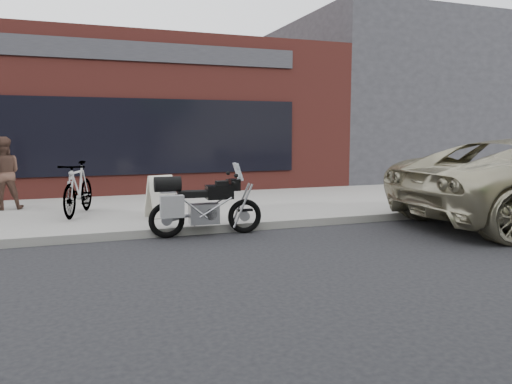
{
  "coord_description": "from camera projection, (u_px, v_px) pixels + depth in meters",
  "views": [
    {
      "loc": [
        -3.08,
        -4.53,
        1.81
      ],
      "look_at": [
        -0.31,
        2.99,
        0.85
      ],
      "focal_mm": 35.0,
      "sensor_mm": 36.0,
      "label": 1
    }
  ],
  "objects": [
    {
      "name": "neighbour_building",
      "position": [
        391.0,
        105.0,
        21.61
      ],
      "size": [
        10.0,
        10.0,
        6.0
      ],
      "primitive_type": "cube",
      "color": "#26252A",
      "rests_on": "ground"
    },
    {
      "name": "sandwich_sign",
      "position": [
        161.0,
        196.0,
        9.84
      ],
      "size": [
        0.63,
        0.61,
        0.82
      ],
      "rotation": [
        0.0,
        0.0,
        0.31
      ],
      "color": "beige",
      "rests_on": "near_sidewalk"
    },
    {
      "name": "storefront",
      "position": [
        103.0,
        120.0,
        17.57
      ],
      "size": [
        14.0,
        10.07,
        4.5
      ],
      "color": "#5B221D",
      "rests_on": "ground"
    },
    {
      "name": "bicycle_rear",
      "position": [
        78.0,
        188.0,
        10.01
      ],
      "size": [
        1.03,
        1.87,
        1.08
      ],
      "primitive_type": "imported",
      "rotation": [
        0.0,
        0.0,
        -0.31
      ],
      "color": "gray",
      "rests_on": "near_sidewalk"
    },
    {
      "name": "ground",
      "position": [
        376.0,
        298.0,
        5.49
      ],
      "size": [
        120.0,
        120.0,
        0.0
      ],
      "primitive_type": "plane",
      "color": "black",
      "rests_on": "ground"
    },
    {
      "name": "near_sidewalk",
      "position": [
        211.0,
        205.0,
        12.0
      ],
      "size": [
        44.0,
        6.0,
        0.15
      ],
      "primitive_type": "cube",
      "color": "gray",
      "rests_on": "ground"
    },
    {
      "name": "motorcycle",
      "position": [
        199.0,
        205.0,
        8.69
      ],
      "size": [
        2.02,
        0.65,
        1.28
      ],
      "rotation": [
        0.0,
        0.0,
        -0.05
      ],
      "color": "black",
      "rests_on": "ground"
    },
    {
      "name": "cafe_patron_left",
      "position": [
        3.0,
        173.0,
        10.71
      ],
      "size": [
        0.82,
        0.68,
        1.57
      ],
      "primitive_type": "imported",
      "rotation": [
        0.0,
        0.0,
        3.25
      ],
      "color": "#442D24",
      "rests_on": "near_sidewalk"
    }
  ]
}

